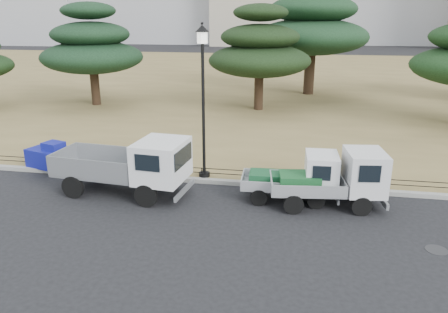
% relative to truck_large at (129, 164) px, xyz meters
% --- Properties ---
extents(ground, '(220.00, 220.00, 0.00)m').
position_rel_truck_large_xyz_m(ground, '(3.25, -1.07, -1.15)').
color(ground, black).
extents(lawn, '(120.00, 56.00, 0.15)m').
position_rel_truck_large_xyz_m(lawn, '(3.25, 29.53, -1.07)').
color(lawn, olive).
rests_on(lawn, ground).
extents(curb, '(120.00, 0.25, 0.16)m').
position_rel_truck_large_xyz_m(curb, '(3.25, 1.53, -1.07)').
color(curb, gray).
rests_on(curb, ground).
extents(truck_large, '(4.89, 2.31, 2.07)m').
position_rel_truck_large_xyz_m(truck_large, '(0.00, 0.00, 0.00)').
color(truck_large, black).
rests_on(truck_large, ground).
extents(truck_kei_front, '(3.27, 1.52, 1.70)m').
position_rel_truck_large_xyz_m(truck_kei_front, '(5.88, 0.48, -0.30)').
color(truck_kei_front, black).
rests_on(truck_kei_front, ground).
extents(truck_kei_rear, '(3.84, 2.00, 1.92)m').
position_rel_truck_large_xyz_m(truck_kei_rear, '(7.14, 0.24, -0.19)').
color(truck_kei_rear, black).
rests_on(truck_kei_rear, ground).
extents(street_lamp, '(0.51, 0.51, 5.66)m').
position_rel_truck_large_xyz_m(street_lamp, '(2.31, 1.83, 2.82)').
color(street_lamp, black).
rests_on(street_lamp, lawn).
extents(pipe_fence, '(38.00, 0.04, 0.40)m').
position_rel_truck_large_xyz_m(pipe_fence, '(3.25, 1.68, -0.71)').
color(pipe_fence, black).
rests_on(pipe_fence, lawn).
extents(tarp_pile, '(1.89, 1.60, 1.08)m').
position_rel_truck_large_xyz_m(tarp_pile, '(-4.23, 1.90, -0.57)').
color(tarp_pile, '#121891').
rests_on(tarp_pile, lawn).
extents(manhole, '(0.60, 0.60, 0.01)m').
position_rel_truck_large_xyz_m(manhole, '(9.75, -2.27, -1.14)').
color(manhole, '#2D2D30').
rests_on(manhole, ground).
extents(pine_west_near, '(6.80, 6.80, 6.80)m').
position_rel_truck_large_xyz_m(pine_west_near, '(-8.20, 14.36, 2.92)').
color(pine_west_near, black).
rests_on(pine_west_near, lawn).
extents(pine_center_left, '(6.55, 6.55, 6.66)m').
position_rel_truck_large_xyz_m(pine_center_left, '(3.09, 14.72, 2.85)').
color(pine_center_left, black).
rests_on(pine_center_left, lawn).
extents(pine_center_right, '(8.59, 8.59, 9.11)m').
position_rel_truck_large_xyz_m(pine_center_right, '(6.37, 21.36, 4.28)').
color(pine_center_right, black).
rests_on(pine_center_right, lawn).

